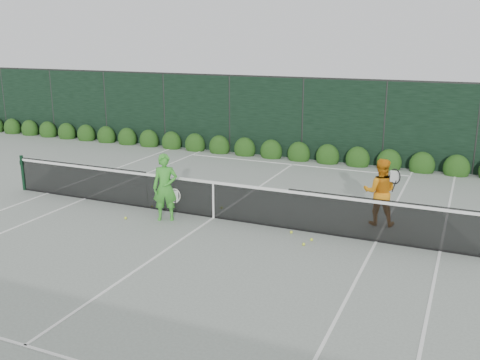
% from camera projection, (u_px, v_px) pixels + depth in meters
% --- Properties ---
extents(ground, '(80.00, 80.00, 0.00)m').
position_uv_depth(ground, '(214.00, 218.00, 13.71)').
color(ground, gray).
rests_on(ground, ground).
extents(tennis_net, '(12.90, 0.10, 1.07)m').
position_uv_depth(tennis_net, '(213.00, 198.00, 13.58)').
color(tennis_net, '#11341E').
rests_on(tennis_net, ground).
extents(player_woman, '(0.74, 0.63, 1.71)m').
position_uv_depth(player_woman, '(165.00, 187.00, 13.37)').
color(player_woman, green).
rests_on(player_woman, ground).
extents(player_man, '(0.94, 0.75, 1.67)m').
position_uv_depth(player_man, '(380.00, 192.00, 13.05)').
color(player_man, orange).
rests_on(player_man, ground).
extents(court_lines, '(11.03, 23.83, 0.01)m').
position_uv_depth(court_lines, '(214.00, 218.00, 13.71)').
color(court_lines, white).
rests_on(court_lines, ground).
extents(windscreen_fence, '(32.00, 21.07, 3.06)m').
position_uv_depth(windscreen_fence, '(154.00, 188.00, 10.92)').
color(windscreen_fence, black).
rests_on(windscreen_fence, ground).
extents(hedge_row, '(31.66, 0.65, 0.94)m').
position_uv_depth(hedge_row, '(299.00, 154.00, 19.97)').
color(hedge_row, '#14330E').
rests_on(hedge_row, ground).
extents(tennis_balls, '(4.83, 1.81, 0.07)m').
position_uv_depth(tennis_balls, '(230.00, 223.00, 13.20)').
color(tennis_balls, '#D6ED34').
rests_on(tennis_balls, ground).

